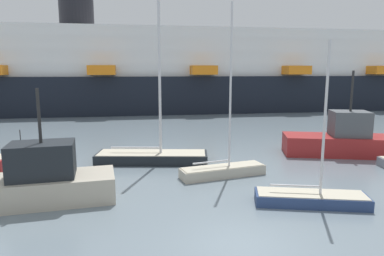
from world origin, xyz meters
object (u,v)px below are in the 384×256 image
(sailboat_2, at_px, (311,197))
(channel_buoy_1, at_px, (21,145))
(sailboat_0, at_px, (223,168))
(sailboat_4, at_px, (152,154))
(fishing_boat_0, at_px, (38,181))
(fishing_boat_1, at_px, (344,140))
(cruise_ship, at_px, (194,75))

(sailboat_2, relative_size, channel_buoy_1, 4.61)
(sailboat_0, xyz_separation_m, sailboat_4, (-3.95, 3.45, 0.07))
(fishing_boat_0, xyz_separation_m, fishing_boat_1, (18.55, 6.83, 0.05))
(fishing_boat_1, bearing_deg, sailboat_4, -164.10)
(fishing_boat_0, xyz_separation_m, channel_buoy_1, (-4.59, 10.93, -0.60))
(cruise_ship, bearing_deg, sailboat_4, -104.58)
(sailboat_4, xyz_separation_m, channel_buoy_1, (-9.72, 4.61, -0.13))
(sailboat_2, height_order, fishing_boat_1, sailboat_2)
(cruise_ship, bearing_deg, fishing_boat_1, -79.28)
(sailboat_2, relative_size, sailboat_4, 0.61)
(sailboat_2, bearing_deg, fishing_boat_1, 66.14)
(sailboat_0, distance_m, cruise_ship, 34.06)
(sailboat_0, relative_size, cruise_ship, 0.10)
(sailboat_0, height_order, channel_buoy_1, sailboat_0)
(cruise_ship, bearing_deg, channel_buoy_1, -124.82)
(sailboat_4, relative_size, fishing_boat_0, 1.65)
(sailboat_4, height_order, fishing_boat_1, sailboat_4)
(sailboat_0, distance_m, fishing_boat_0, 9.53)
(sailboat_0, relative_size, fishing_boat_1, 1.13)
(fishing_boat_1, bearing_deg, fishing_boat_0, -146.06)
(sailboat_2, bearing_deg, fishing_boat_0, -174.65)
(fishing_boat_0, bearing_deg, channel_buoy_1, 104.52)
(sailboat_2, bearing_deg, sailboat_4, 144.37)
(channel_buoy_1, bearing_deg, sailboat_0, -30.53)
(sailboat_0, bearing_deg, fishing_boat_0, -176.57)
(sailboat_0, bearing_deg, cruise_ship, 71.66)
(sailboat_0, distance_m, sailboat_4, 5.25)
(sailboat_4, bearing_deg, channel_buoy_1, 161.96)
(sailboat_4, distance_m, cruise_ship, 31.21)
(fishing_boat_0, bearing_deg, sailboat_2, -16.19)
(sailboat_4, xyz_separation_m, cruise_ship, (6.43, 30.18, 4.72))
(fishing_boat_0, bearing_deg, fishing_boat_1, 11.93)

